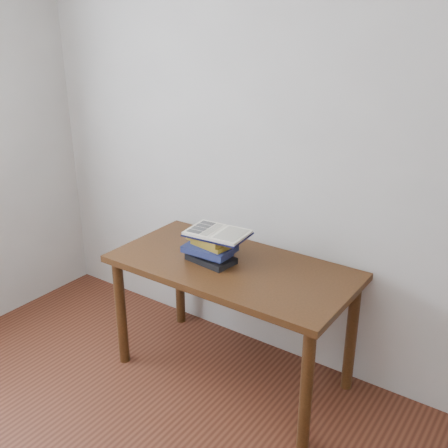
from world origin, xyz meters
The scene contains 3 objects.
desk centered at (-0.10, 1.38, 0.60)m, with size 1.31×0.65×0.70m.
book_stack centered at (-0.21, 1.35, 0.77)m, with size 0.27×0.20×0.15m.
open_book centered at (-0.19, 1.37, 0.86)m, with size 0.34×0.25×0.03m.
Camera 1 is at (1.30, -0.70, 1.93)m, focal length 42.00 mm.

